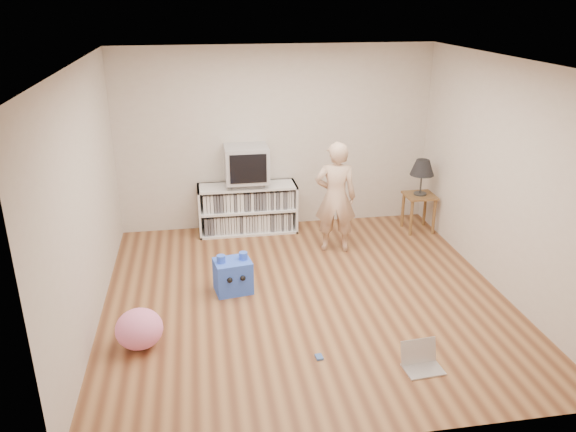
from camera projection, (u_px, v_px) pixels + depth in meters
The scene contains 13 objects.
ground at pixel (305, 297), 6.40m from camera, with size 4.50×4.50×0.00m, color brown.
walls at pixel (307, 189), 5.93m from camera, with size 4.52×4.52×2.60m.
ceiling at pixel (308, 62), 5.45m from camera, with size 4.50×4.50×0.01m, color white.
media_unit at pixel (248, 208), 8.07m from camera, with size 1.40×0.45×0.70m.
dvd_deck at pixel (247, 183), 7.92m from camera, with size 0.45×0.35×0.07m, color gray.
crt_tv at pixel (246, 164), 7.81m from camera, with size 0.60×0.53×0.50m.
side_table at pixel (419, 203), 8.07m from camera, with size 0.42×0.42×0.55m.
table_lamp at pixel (422, 168), 7.87m from camera, with size 0.34×0.34×0.52m.
person at pixel (336, 197), 7.32m from camera, with size 0.54×0.36×1.49m, color #D4AE91.
laptop at pixel (421, 360), 5.18m from camera, with size 0.37×0.30×0.24m.
playing_cards at pixel (319, 357), 5.32m from camera, with size 0.07×0.09×0.02m, color #4265B0.
plush_blue at pixel (233, 275), 6.45m from camera, with size 0.46×0.40×0.48m.
plush_pink at pixel (139, 329), 5.43m from camera, with size 0.46×0.46×0.39m, color pink.
Camera 1 is at (-1.11, -5.51, 3.21)m, focal length 35.00 mm.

